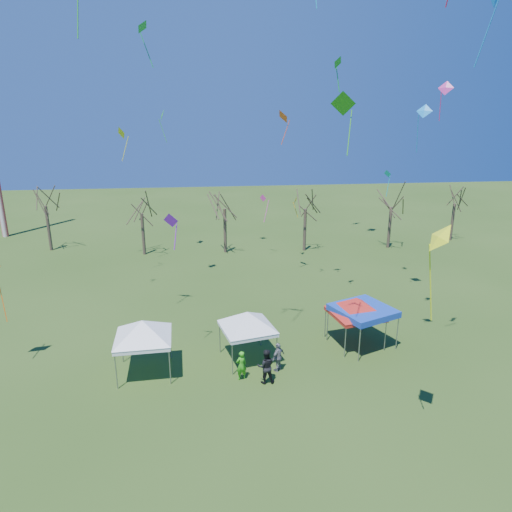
{
  "coord_description": "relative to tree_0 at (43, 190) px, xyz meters",
  "views": [
    {
      "loc": [
        -4.74,
        -21.73,
        13.97
      ],
      "look_at": [
        -1.73,
        3.0,
        6.18
      ],
      "focal_mm": 32.0,
      "sensor_mm": 36.0,
      "label": 1
    }
  ],
  "objects": [
    {
      "name": "ground",
      "position": [
        20.85,
        -27.38,
        -6.49
      ],
      "size": [
        140.0,
        140.0,
        0.0
      ],
      "primitive_type": "plane",
      "color": "#2B4717",
      "rests_on": "ground"
    },
    {
      "name": "tree_0",
      "position": [
        0.0,
        0.0,
        0.0
      ],
      "size": [
        3.83,
        3.83,
        8.44
      ],
      "color": "#3D2D21",
      "rests_on": "ground"
    },
    {
      "name": "tree_1",
      "position": [
        10.08,
        -2.73,
        -0.7
      ],
      "size": [
        3.42,
        3.42,
        7.54
      ],
      "color": "#3D2D21",
      "rests_on": "ground"
    },
    {
      "name": "tree_2",
      "position": [
        18.48,
        -3.01,
        -0.2
      ],
      "size": [
        3.71,
        3.71,
        8.18
      ],
      "color": "#3D2D21",
      "rests_on": "ground"
    },
    {
      "name": "tree_3",
      "position": [
        26.88,
        -3.34,
        -0.41
      ],
      "size": [
        3.59,
        3.59,
        7.91
      ],
      "color": "#3D2D21",
      "rests_on": "ground"
    },
    {
      "name": "tree_4",
      "position": [
        36.2,
        -3.38,
        -0.43
      ],
      "size": [
        3.58,
        3.58,
        7.89
      ],
      "color": "#3D2D21",
      "rests_on": "ground"
    },
    {
      "name": "tree_5",
      "position": [
        44.57,
        -1.32,
        -0.76
      ],
      "size": [
        3.39,
        3.39,
        7.46
      ],
      "color": "#3D2D21",
      "rests_on": "ground"
    },
    {
      "name": "tent_white_west",
      "position": [
        12.67,
        -25.91,
        -3.49
      ],
      "size": [
        4.21,
        4.21,
        3.71
      ],
      "rotation": [
        0.0,
        0.0,
        0.05
      ],
      "color": "gray",
      "rests_on": "ground"
    },
    {
      "name": "tent_white_mid",
      "position": [
        18.52,
        -25.16,
        -3.63
      ],
      "size": [
        3.93,
        3.93,
        3.55
      ],
      "rotation": [
        0.0,
        0.0,
        0.22
      ],
      "color": "gray",
      "rests_on": "ground"
    },
    {
      "name": "tent_red",
      "position": [
        25.4,
        -24.07,
        -3.55
      ],
      "size": [
        4.06,
        4.06,
        3.63
      ],
      "rotation": [
        0.0,
        0.0,
        0.18
      ],
      "color": "gray",
      "rests_on": "ground"
    },
    {
      "name": "tent_blue",
      "position": [
        25.81,
        -24.25,
        -4.15
      ],
      "size": [
        4.21,
        4.21,
        2.54
      ],
      "rotation": [
        0.0,
        0.0,
        0.39
      ],
      "color": "gray",
      "rests_on": "ground"
    },
    {
      "name": "person_dark",
      "position": [
        19.25,
        -27.72,
        -5.5
      ],
      "size": [
        0.99,
        0.79,
        1.97
      ],
      "primitive_type": "imported",
      "rotation": [
        0.0,
        0.0,
        3.1
      ],
      "color": "black",
      "rests_on": "ground"
    },
    {
      "name": "person_green",
      "position": [
        17.97,
        -27.22,
        -5.64
      ],
      "size": [
        0.72,
        0.59,
        1.69
      ],
      "primitive_type": "imported",
      "rotation": [
        0.0,
        0.0,
        3.5
      ],
      "color": "green",
      "rests_on": "ground"
    },
    {
      "name": "person_grey",
      "position": [
        20.11,
        -26.62,
        -5.62
      ],
      "size": [
        1.03,
        1.0,
        1.73
      ],
      "primitive_type": "imported",
      "rotation": [
        0.0,
        0.0,
        3.89
      ],
      "color": "slate",
      "rests_on": "ground"
    },
    {
      "name": "kite_19",
      "position": [
        25.13,
        -6.39,
        -0.55
      ],
      "size": [
        0.66,
        0.85,
        2.14
      ],
      "rotation": [
        0.0,
        0.0,
        4.31
      ],
      "color": "orange",
      "rests_on": "ground"
    },
    {
      "name": "kite_22",
      "position": [
        22.25,
        -4.81,
        -0.6
      ],
      "size": [
        0.96,
        0.95,
        2.74
      ],
      "rotation": [
        0.0,
        0.0,
        2.38
      ],
      "color": "#F937AC",
      "rests_on": "ground"
    },
    {
      "name": "kite_18",
      "position": [
        25.0,
        -18.77,
        10.54
      ],
      "size": [
        0.93,
        0.92,
        2.19
      ],
      "rotation": [
        0.0,
        0.0,
        3.91
      ],
      "color": "#179925",
      "rests_on": "ground"
    },
    {
      "name": "kite_12",
      "position": [
        34.87,
        -4.85,
        1.66
      ],
      "size": [
        0.82,
        0.98,
        2.71
      ],
      "rotation": [
        0.0,
        0.0,
        2.09
      ],
      "color": "#0CB1B5",
      "rests_on": "ground"
    },
    {
      "name": "kite_9",
      "position": [
        28.31,
        -26.46,
        8.65
      ],
      "size": [
        0.82,
        0.74,
        1.93
      ],
      "rotation": [
        0.0,
        0.0,
        5.63
      ],
      "color": "#D42F92",
      "rests_on": "ground"
    },
    {
      "name": "kite_27",
      "position": [
        22.6,
        -28.23,
        7.9
      ],
      "size": [
        1.24,
        0.97,
        2.82
      ],
      "rotation": [
        0.0,
        0.0,
        2.7
      ],
      "color": "#269216",
      "rests_on": "ground"
    },
    {
      "name": "kite_7",
      "position": [
        12.53,
        -13.96,
        13.13
      ],
      "size": [
        1.15,
        1.28,
        3.04
      ],
      "rotation": [
        0.0,
        0.0,
        4.28
      ],
      "color": "#16953C",
      "rests_on": "ground"
    },
    {
      "name": "kite_11",
      "position": [
        22.79,
        -12.25,
        7.27
      ],
      "size": [
        1.16,
        1.43,
        2.68
      ],
      "rotation": [
        0.0,
        0.0,
        1.9
      ],
      "color": "#EA4616",
      "rests_on": "ground"
    },
    {
      "name": "kite_13",
      "position": [
        9.4,
        -6.52,
        5.85
      ],
      "size": [
        1.14,
        1.21,
        2.95
      ],
      "rotation": [
        0.0,
        0.0,
        2.24
      ],
      "color": "yellow",
      "rests_on": "ground"
    },
    {
      "name": "kite_5",
      "position": [
        25.15,
        -33.14,
        2.88
      ],
      "size": [
        0.86,
        1.31,
        4.18
      ],
      "rotation": [
        0.0,
        0.0,
        4.7
      ],
      "color": "#EBFB1A",
      "rests_on": "ground"
    },
    {
      "name": "kite_17",
      "position": [
        31.44,
        -18.14,
        7.61
      ],
      "size": [
        1.24,
        1.16,
        3.3
      ],
      "rotation": [
        0.0,
        0.0,
        5.63
      ],
      "color": "#1483DC",
      "rests_on": "ground"
    },
    {
      "name": "kite_1",
      "position": [
        14.43,
        -24.03,
        1.82
      ],
      "size": [
        0.99,
        0.74,
        2.09
      ],
      "rotation": [
        0.0,
        0.0,
        2.7
      ],
      "color": "purple",
      "rests_on": "ground"
    },
    {
      "name": "kite_2",
      "position": [
        12.72,
        -3.23,
        7.28
      ],
      "size": [
        0.67,
        1.27,
        3.12
      ],
      "rotation": [
        0.0,
        0.0,
        4.76
      ],
      "color": "green",
      "rests_on": "ground"
    }
  ]
}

